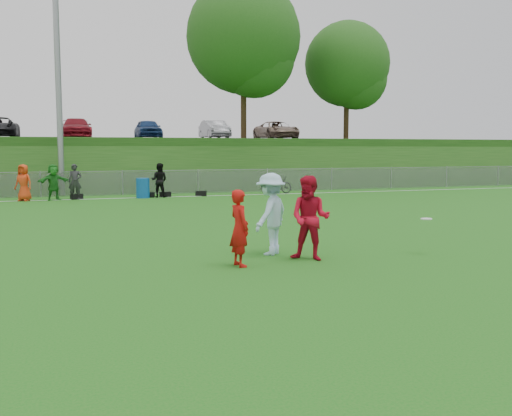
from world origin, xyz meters
name	(u,v)px	position (x,y,z in m)	size (l,w,h in m)	color
ground	(224,276)	(0.00, 0.00, 0.00)	(120.00, 120.00, 0.00)	#156615
sideline_far	(127,198)	(0.00, 18.00, 0.01)	(60.00, 0.10, 0.01)	white
fence	(123,183)	(0.00, 20.00, 0.65)	(58.00, 0.06, 1.30)	gray
light_pole	(58,63)	(-3.00, 20.80, 6.71)	(1.20, 0.40, 12.15)	gray
berm	(107,162)	(0.00, 31.00, 1.50)	(120.00, 18.00, 3.00)	#1A4A14
parking_lot	(105,140)	(0.00, 33.00, 3.05)	(120.00, 12.00, 0.10)	black
tree_green_near	(246,42)	(8.16, 24.42, 9.03)	(7.14, 7.14, 9.95)	black
tree_green_far	(350,68)	(16.16, 25.92, 7.96)	(5.88, 5.88, 8.19)	black
car_row	(88,129)	(-1.17, 32.00, 3.82)	(32.04, 5.18, 1.44)	white
spectator_row	(63,182)	(-2.95, 18.00, 0.85)	(9.15, 1.03, 1.69)	#B82B0C
gear_bags	(149,195)	(1.09, 18.10, 0.13)	(6.68, 0.50, 0.26)	black
player_red_left	(239,228)	(0.55, 0.79, 0.79)	(0.58, 0.38, 1.59)	red
player_red_center	(310,218)	(2.19, 0.92, 0.92)	(0.89, 0.69, 1.83)	red
player_blue	(271,214)	(1.61, 1.82, 0.93)	(1.21, 0.69, 1.87)	#ADD7F0
frisbee	(426,219)	(5.00, 0.73, 0.82)	(0.26, 0.26, 0.02)	silver
recycling_bin	(143,188)	(0.77, 17.90, 0.48)	(0.65, 0.65, 0.97)	#0F51A3
bicycle	(276,185)	(7.91, 18.30, 0.47)	(0.62, 1.79, 0.94)	#2B2B2E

